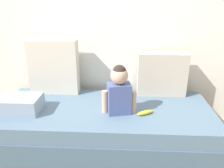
{
  "coord_description": "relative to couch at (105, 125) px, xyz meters",
  "views": [
    {
      "loc": [
        0.18,
        -2.01,
        1.42
      ],
      "look_at": [
        0.07,
        0.0,
        0.65
      ],
      "focal_mm": 36.36,
      "sensor_mm": 36.0,
      "label": 1
    }
  ],
  "objects": [
    {
      "name": "throw_pillow_left",
      "position": [
        -0.6,
        0.37,
        0.5
      ],
      "size": [
        0.54,
        0.16,
        0.6
      ],
      "primitive_type": "cube",
      "color": "beige",
      "rests_on": "couch"
    },
    {
      "name": "back_wall",
      "position": [
        0.0,
        0.6,
        1.08
      ],
      "size": [
        5.37,
        0.1,
        2.55
      ],
      "primitive_type": "cube",
      "color": "silver",
      "rests_on": "ground"
    },
    {
      "name": "toddler",
      "position": [
        0.14,
        -0.09,
        0.43
      ],
      "size": [
        0.32,
        0.19,
        0.47
      ],
      "color": "#4C5B93",
      "rests_on": "couch"
    },
    {
      "name": "ground_plane",
      "position": [
        0.0,
        0.0,
        -0.2
      ],
      "size": [
        12.0,
        12.0,
        0.0
      ],
      "primitive_type": "plane",
      "color": "#93704C"
    },
    {
      "name": "folded_blanket",
      "position": [
        -0.81,
        -0.12,
        0.28
      ],
      "size": [
        0.4,
        0.28,
        0.15
      ],
      "primitive_type": "cube",
      "color": "#8E9EB2",
      "rests_on": "couch"
    },
    {
      "name": "throw_pillow_right",
      "position": [
        0.6,
        0.37,
        0.44
      ],
      "size": [
        0.53,
        0.16,
        0.47
      ],
      "primitive_type": "cube",
      "color": "#C1B29E",
      "rests_on": "couch"
    },
    {
      "name": "couch",
      "position": [
        0.0,
        0.0,
        0.0
      ],
      "size": [
        2.17,
        0.93,
        0.4
      ],
      "color": "#495F70",
      "rests_on": "ground"
    },
    {
      "name": "banana",
      "position": [
        0.39,
        -0.13,
        0.22
      ],
      "size": [
        0.17,
        0.12,
        0.04
      ],
      "primitive_type": "ellipsoid",
      "rotation": [
        0.0,
        0.0,
        0.51
      ],
      "color": "yellow",
      "rests_on": "couch"
    }
  ]
}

